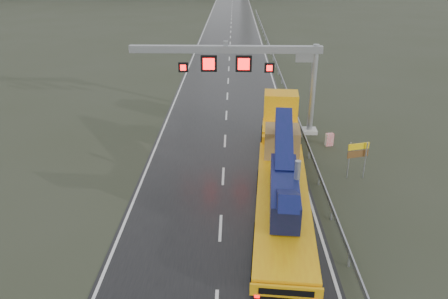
{
  "coord_description": "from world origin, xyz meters",
  "views": [
    {
      "loc": [
        0.63,
        -15.62,
        13.35
      ],
      "look_at": [
        0.12,
        7.18,
        3.2
      ],
      "focal_mm": 35.0,
      "sensor_mm": 36.0,
      "label": 1
    }
  ],
  "objects_px": {
    "heavy_haul_truck": "(282,155)",
    "sign_gantry": "(253,65)",
    "exit_sign_pair": "(358,153)",
    "striped_barrier": "(329,140)"
  },
  "relations": [
    {
      "from": "striped_barrier",
      "to": "exit_sign_pair",
      "type": "bearing_deg",
      "value": -97.08
    },
    {
      "from": "heavy_haul_truck",
      "to": "exit_sign_pair",
      "type": "xyz_separation_m",
      "value": [
        4.9,
        0.35,
        -0.02
      ]
    },
    {
      "from": "sign_gantry",
      "to": "exit_sign_pair",
      "type": "bearing_deg",
      "value": -50.7
    },
    {
      "from": "sign_gantry",
      "to": "striped_barrier",
      "type": "bearing_deg",
      "value": -24.34
    },
    {
      "from": "heavy_haul_truck",
      "to": "exit_sign_pair",
      "type": "relative_size",
      "value": 7.84
    },
    {
      "from": "striped_barrier",
      "to": "sign_gantry",
      "type": "bearing_deg",
      "value": 141.66
    },
    {
      "from": "heavy_haul_truck",
      "to": "striped_barrier",
      "type": "distance_m",
      "value": 7.21
    },
    {
      "from": "heavy_haul_truck",
      "to": "sign_gantry",
      "type": "bearing_deg",
      "value": 105.68
    },
    {
      "from": "sign_gantry",
      "to": "striped_barrier",
      "type": "height_order",
      "value": "sign_gantry"
    },
    {
      "from": "heavy_haul_truck",
      "to": "striped_barrier",
      "type": "relative_size",
      "value": 19.98
    }
  ]
}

